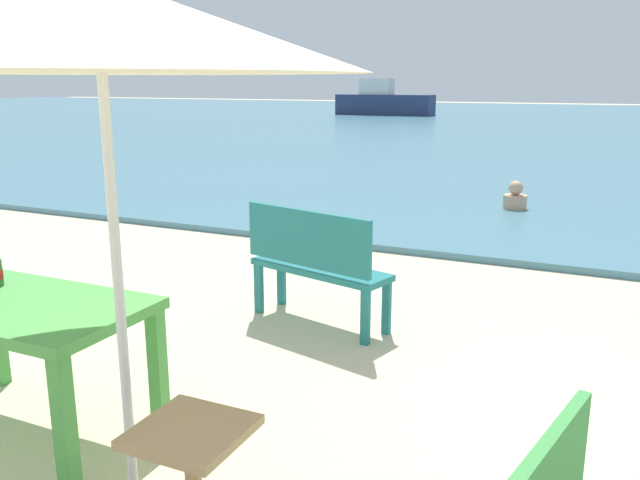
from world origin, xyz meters
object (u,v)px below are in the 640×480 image
object	(u,v)px
bench_teal_center	(314,260)
swimmer_person	(515,198)
boat_fishing_trawler	(384,102)
patio_umbrella	(98,25)
picnic_table_green	(19,320)
side_table_wood	(193,468)

from	to	relation	value
bench_teal_center	swimmer_person	distance (m)	5.39
swimmer_person	boat_fishing_trawler	size ratio (longest dim) A/B	0.08
patio_umbrella	swimmer_person	distance (m)	8.04
picnic_table_green	boat_fishing_trawler	world-z (taller)	boat_fishing_trawler
patio_umbrella	side_table_wood	distance (m)	1.80
patio_umbrella	bench_teal_center	bearing A→B (deg)	96.18
picnic_table_green	swimmer_person	world-z (taller)	picnic_table_green
swimmer_person	boat_fishing_trawler	world-z (taller)	boat_fishing_trawler
side_table_wood	boat_fishing_trawler	xyz separation A→B (m)	(-10.87, 32.88, 0.42)
boat_fishing_trawler	bench_teal_center	bearing A→B (deg)	-71.39
bench_teal_center	boat_fishing_trawler	bearing A→B (deg)	108.61
patio_umbrella	picnic_table_green	bearing A→B (deg)	162.19
patio_umbrella	swimmer_person	size ratio (longest dim) A/B	5.61
swimmer_person	side_table_wood	bearing A→B (deg)	-90.62
picnic_table_green	side_table_wood	world-z (taller)	picnic_table_green
side_table_wood	boat_fishing_trawler	size ratio (longest dim) A/B	0.10
side_table_wood	bench_teal_center	xyz separation A→B (m)	(-0.64, 2.52, 0.19)
picnic_table_green	side_table_wood	xyz separation A→B (m)	(1.39, -0.38, -0.30)
swimmer_person	boat_fishing_trawler	xyz separation A→B (m)	(-10.95, 25.02, 0.54)
side_table_wood	swimmer_person	xyz separation A→B (m)	(0.09, 7.86, -0.11)
patio_umbrella	side_table_wood	xyz separation A→B (m)	(0.38, -0.06, -1.76)
bench_teal_center	boat_fishing_trawler	size ratio (longest dim) A/B	0.23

